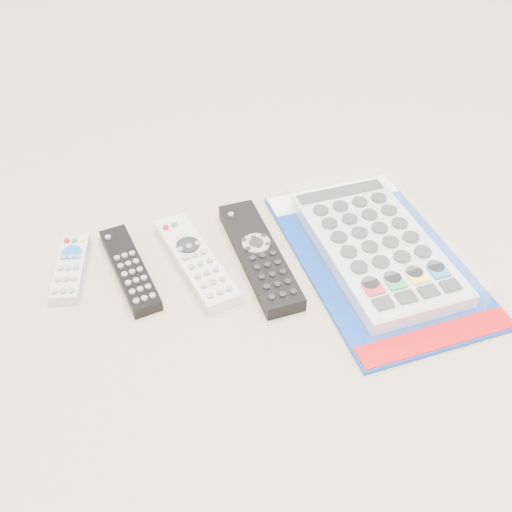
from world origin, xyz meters
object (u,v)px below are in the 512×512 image
object	(u,v)px
remote_slim_black	(130,269)
remote_large_black	(259,255)
jumbo_remote_packaged	(376,245)
remote_small_grey	(71,268)
remote_silver_dvd	(195,260)

from	to	relation	value
remote_slim_black	remote_large_black	distance (m)	0.18
remote_slim_black	jumbo_remote_packaged	size ratio (longest dim) A/B	0.49
remote_small_grey	jumbo_remote_packaged	bearing A→B (deg)	-0.48
remote_small_grey	remote_slim_black	distance (m)	0.08
remote_silver_dvd	jumbo_remote_packaged	distance (m)	0.26
remote_silver_dvd	jumbo_remote_packaged	size ratio (longest dim) A/B	0.55
remote_large_black	jumbo_remote_packaged	distance (m)	0.17
remote_small_grey	remote_silver_dvd	distance (m)	0.18
remote_large_black	remote_slim_black	bearing A→B (deg)	169.50
remote_large_black	jumbo_remote_packaged	xyz separation A→B (m)	(0.17, -0.04, 0.01)
remote_slim_black	jumbo_remote_packaged	distance (m)	0.35
remote_small_grey	remote_slim_black	size ratio (longest dim) A/B	0.74
remote_slim_black	remote_large_black	xyz separation A→B (m)	(0.18, -0.03, 0.00)
remote_slim_black	remote_small_grey	bearing A→B (deg)	153.09
remote_slim_black	remote_silver_dvd	world-z (taller)	remote_silver_dvd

